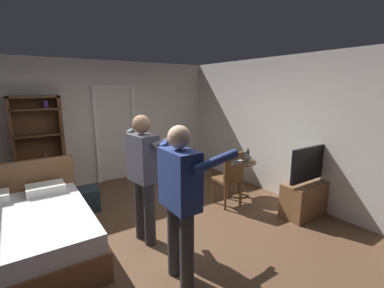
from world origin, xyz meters
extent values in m
plane|color=brown|center=(0.00, 0.00, 0.00)|extent=(5.91, 5.91, 0.00)
cube|color=silver|center=(0.00, 2.75, 1.32)|extent=(5.34, 0.12, 2.64)
cube|color=silver|center=(2.61, 0.00, 1.32)|extent=(0.12, 5.61, 2.64)
cube|color=white|center=(-0.18, 2.67, 1.02)|extent=(0.08, 0.08, 2.05)
cube|color=white|center=(0.67, 2.67, 1.02)|extent=(0.08, 0.08, 2.05)
cube|color=white|center=(0.24, 2.67, 2.09)|extent=(0.93, 0.08, 0.08)
cube|color=brown|center=(-1.70, 0.40, 0.17)|extent=(1.56, 1.97, 0.35)
cube|color=white|center=(-1.70, 0.40, 0.46)|extent=(1.50, 1.91, 0.22)
cube|color=brown|center=(-1.70, 1.34, 0.51)|extent=(1.56, 0.08, 1.02)
cube|color=white|center=(-1.35, 1.08, 0.63)|extent=(0.50, 0.34, 0.12)
cube|color=brown|center=(-1.69, 2.49, 0.97)|extent=(0.06, 0.32, 1.93)
cube|color=brown|center=(-0.89, 2.49, 0.97)|extent=(0.06, 0.32, 1.93)
cube|color=brown|center=(-1.29, 2.49, 1.91)|extent=(0.86, 0.32, 0.04)
cube|color=brown|center=(-1.29, 2.64, 0.97)|extent=(0.86, 0.02, 1.93)
cube|color=brown|center=(-1.29, 2.49, 0.24)|extent=(0.80, 0.32, 0.03)
cylinder|color=#533453|center=(-1.17, 2.49, 0.32)|extent=(0.08, 0.08, 0.13)
cube|color=brown|center=(-1.29, 2.49, 0.72)|extent=(0.80, 0.32, 0.03)
cylinder|color=brown|center=(-1.20, 2.49, 0.79)|extent=(0.07, 0.07, 0.11)
cube|color=brown|center=(-1.29, 2.49, 1.21)|extent=(0.80, 0.32, 0.03)
cube|color=brown|center=(-1.29, 2.49, 1.69)|extent=(0.80, 0.32, 0.03)
cylinder|color=purple|center=(-1.10, 2.49, 1.77)|extent=(0.08, 0.08, 0.13)
cube|color=brown|center=(2.25, -0.80, 0.28)|extent=(0.90, 0.40, 0.56)
cube|color=black|center=(2.25, -0.82, 0.89)|extent=(0.96, 0.05, 0.55)
cube|color=#1D6E5E|center=(2.25, -0.79, 0.89)|extent=(0.90, 0.01, 0.49)
cylinder|color=#4C331E|center=(1.88, 0.41, 0.33)|extent=(0.08, 0.08, 0.67)
cylinder|color=#4C331E|center=(1.88, 0.41, 0.01)|extent=(0.38, 0.38, 0.03)
cylinder|color=#4C331E|center=(1.88, 0.41, 0.68)|extent=(0.64, 0.64, 0.03)
cube|color=black|center=(1.85, 0.41, 0.71)|extent=(0.35, 0.27, 0.02)
cube|color=black|center=(1.82, 0.29, 0.82)|extent=(0.35, 0.24, 0.09)
cube|color=navy|center=(1.83, 0.30, 0.82)|extent=(0.31, 0.21, 0.07)
cylinder|color=#232F27|center=(2.02, 0.33, 0.79)|extent=(0.06, 0.06, 0.19)
cylinder|color=#232F27|center=(2.02, 0.33, 0.91)|extent=(0.03, 0.03, 0.05)
cylinder|color=brown|center=(1.60, 0.38, 0.23)|extent=(0.04, 0.04, 0.45)
cylinder|color=brown|center=(1.26, 0.40, 0.23)|extent=(0.04, 0.04, 0.45)
cylinder|color=brown|center=(1.58, 0.04, 0.23)|extent=(0.04, 0.04, 0.45)
cylinder|color=brown|center=(1.24, 0.06, 0.23)|extent=(0.04, 0.04, 0.45)
cube|color=brown|center=(1.42, 0.22, 0.47)|extent=(0.44, 0.44, 0.04)
cube|color=brown|center=(1.41, 0.05, 0.74)|extent=(0.42, 0.06, 0.50)
cylinder|color=#333338|center=(-0.29, -0.83, 0.43)|extent=(0.15, 0.15, 0.86)
cylinder|color=#333338|center=(-0.29, -1.09, 0.43)|extent=(0.15, 0.15, 0.86)
cube|color=navy|center=(-0.29, -0.96, 1.17)|extent=(0.26, 0.47, 0.61)
sphere|color=#D8AD8C|center=(-0.29, -0.96, 1.60)|extent=(0.23, 0.23, 0.23)
cylinder|color=navy|center=(-0.20, -0.70, 1.28)|extent=(0.34, 0.09, 0.49)
cylinder|color=navy|center=(-0.04, -1.22, 1.38)|extent=(0.52, 0.09, 0.18)
cube|color=white|center=(0.22, -1.25, 1.33)|extent=(0.12, 0.04, 0.04)
cylinder|color=#333338|center=(-0.31, 0.08, 0.44)|extent=(0.15, 0.15, 0.87)
cylinder|color=#333338|center=(-0.27, -0.15, 0.44)|extent=(0.15, 0.15, 0.87)
cube|color=#4C4C56|center=(-0.29, -0.03, 1.18)|extent=(0.32, 0.44, 0.62)
sphere|color=#936B4C|center=(-0.29, -0.03, 1.62)|extent=(0.24, 0.24, 0.24)
cylinder|color=#4C4C56|center=(-0.24, 0.21, 1.30)|extent=(0.35, 0.14, 0.50)
cylinder|color=#4C4C56|center=(-0.02, -0.22, 1.40)|extent=(0.48, 0.16, 0.16)
cube|color=white|center=(0.21, -0.21, 1.37)|extent=(0.12, 0.05, 0.04)
cube|color=#1E2D38|center=(-0.77, 1.38, 0.19)|extent=(0.49, 0.42, 0.39)
camera|label=1|loc=(-1.62, -3.15, 2.08)|focal=24.81mm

